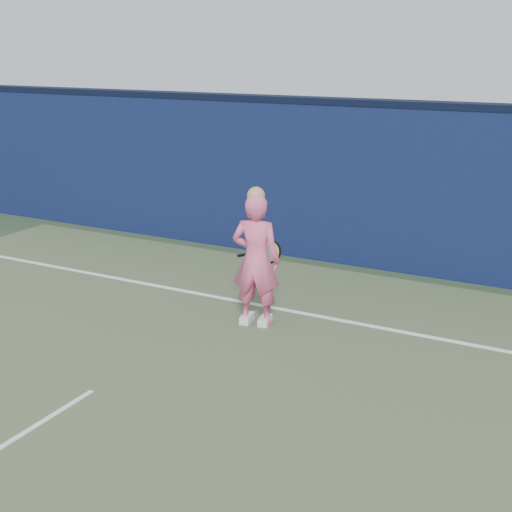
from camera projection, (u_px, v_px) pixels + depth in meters
The scene contains 5 objects.
ground at pixel (18, 438), 6.41m from camera, with size 80.00×80.00×0.00m, color #2D3E26.
backstop_wall at pixel (313, 182), 11.55m from camera, with size 24.00×0.40×2.50m, color #0C1A37.
wall_cap at pixel (315, 100), 11.18m from camera, with size 24.00×0.42×0.10m, color black.
player at pixel (256, 259), 8.80m from camera, with size 0.68×0.51×1.76m.
racket at pixel (266, 252), 9.18m from camera, with size 0.63×0.16×0.34m.
Camera 1 is at (4.56, -4.00, 3.40)m, focal length 50.00 mm.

